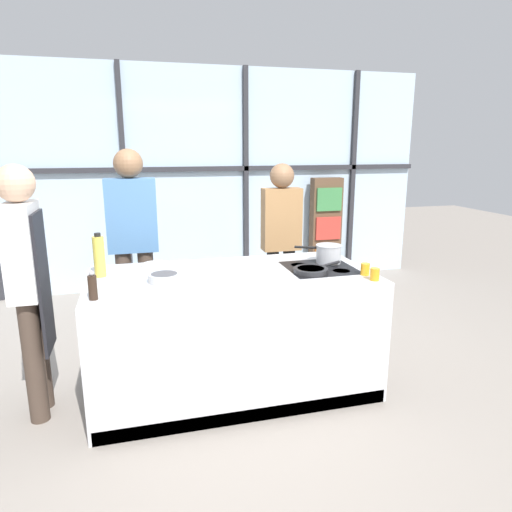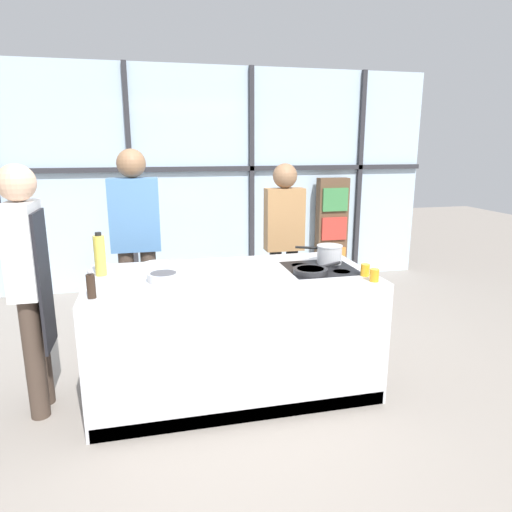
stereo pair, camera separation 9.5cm
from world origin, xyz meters
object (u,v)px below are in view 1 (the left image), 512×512
(chef, at_px, (28,276))
(white_plate, at_px, (157,265))
(frying_pan, at_px, (311,270))
(pepper_grinder, at_px, (93,287))
(oil_bottle, at_px, (99,256))
(saucepan, at_px, (328,253))
(mixing_bowl, at_px, (164,277))
(spectator_center_left, at_px, (281,235))
(juice_glass_far, at_px, (365,269))
(spectator_far_left, at_px, (133,236))
(juice_glass_near, at_px, (375,274))

(chef, distance_m, white_plate, 0.94)
(frying_pan, relative_size, pepper_grinder, 2.33)
(oil_bottle, bearing_deg, frying_pan, -11.35)
(saucepan, xyz_separation_m, mixing_bowl, (-1.31, -0.19, -0.05))
(spectator_center_left, bearing_deg, oil_bottle, 26.28)
(white_plate, bearing_deg, frying_pan, -24.75)
(juice_glass_far, bearing_deg, spectator_far_left, 142.28)
(oil_bottle, bearing_deg, white_plate, 26.59)
(chef, bearing_deg, oil_bottle, 114.49)
(white_plate, distance_m, juice_glass_far, 1.60)
(spectator_center_left, bearing_deg, frying_pan, 83.66)
(saucepan, height_order, juice_glass_near, saucepan)
(saucepan, xyz_separation_m, pepper_grinder, (-1.76, -0.47, 0.00))
(frying_pan, relative_size, juice_glass_far, 4.90)
(spectator_far_left, relative_size, white_plate, 7.26)
(spectator_far_left, distance_m, oil_bottle, 0.84)
(oil_bottle, relative_size, pepper_grinder, 1.73)
(saucepan, xyz_separation_m, oil_bottle, (-1.75, 0.06, 0.07))
(pepper_grinder, relative_size, juice_glass_near, 2.10)
(spectator_far_left, distance_m, juice_glass_far, 2.07)
(chef, distance_m, spectator_far_left, 1.21)
(spectator_center_left, height_order, juice_glass_near, spectator_center_left)
(spectator_center_left, height_order, pepper_grinder, spectator_center_left)
(frying_pan, distance_m, pepper_grinder, 1.54)
(juice_glass_near, bearing_deg, mixing_bowl, 166.38)
(juice_glass_far, bearing_deg, saucepan, 106.30)
(saucepan, relative_size, juice_glass_far, 4.05)
(pepper_grinder, distance_m, juice_glass_near, 1.88)
(juice_glass_near, bearing_deg, spectator_far_left, 139.34)
(mixing_bowl, xyz_separation_m, pepper_grinder, (-0.45, -0.27, 0.05))
(white_plate, height_order, juice_glass_far, juice_glass_far)
(oil_bottle, distance_m, juice_glass_near, 1.96)
(frying_pan, relative_size, saucepan, 1.21)
(chef, bearing_deg, juice_glass_near, 80.22)
(spectator_far_left, height_order, saucepan, spectator_far_left)
(frying_pan, bearing_deg, chef, 176.95)
(frying_pan, distance_m, saucepan, 0.35)
(chef, height_order, white_plate, chef)
(white_plate, relative_size, juice_glass_far, 2.83)
(white_plate, bearing_deg, spectator_center_left, 26.18)
(spectator_center_left, height_order, mixing_bowl, spectator_center_left)
(frying_pan, relative_size, mixing_bowl, 1.93)
(frying_pan, bearing_deg, saucepan, 45.74)
(chef, bearing_deg, frying_pan, 86.95)
(saucepan, height_order, mixing_bowl, saucepan)
(chef, height_order, saucepan, chef)
(frying_pan, distance_m, mixing_bowl, 1.07)
(spectator_far_left, bearing_deg, pepper_grinder, 79.59)
(oil_bottle, xyz_separation_m, juice_glass_far, (1.87, -0.46, -0.11))
(pepper_grinder, bearing_deg, chef, 142.84)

